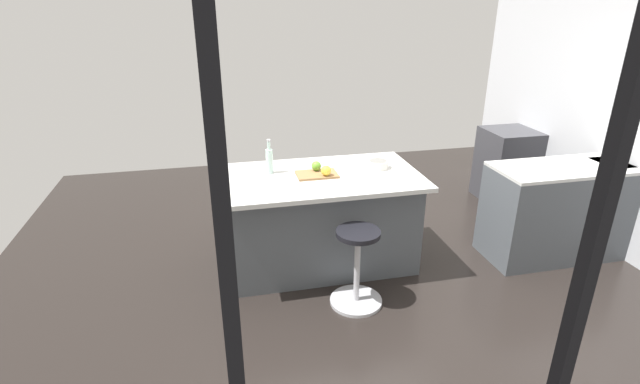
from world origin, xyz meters
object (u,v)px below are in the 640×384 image
kitchen_island (318,220)px  apple_yellow (326,171)px  water_bottle (269,160)px  fruit_bowl (378,164)px  apple_green (316,166)px  cutting_board (317,174)px  stool_by_window (357,270)px  oven_range (507,165)px

kitchen_island → apple_yellow: apple_yellow is taller
water_bottle → fruit_bowl: bearing=175.1°
apple_green → fruit_bowl: (-0.58, 0.00, -0.02)m
cutting_board → kitchen_island: bearing=-110.9°
kitchen_island → apple_green: bearing=-78.8°
kitchen_island → stool_by_window: size_ratio=2.67×
apple_green → fruit_bowl: bearing=180.0°
kitchen_island → apple_yellow: (-0.05, 0.11, 0.52)m
cutting_board → fruit_bowl: fruit_bowl is taller
cutting_board → apple_yellow: bearing=133.4°
kitchen_island → stool_by_window: (-0.18, 0.69, -0.15)m
oven_range → stool_by_window: size_ratio=1.32×
fruit_bowl → cutting_board: bearing=6.9°
kitchen_island → oven_range: bearing=-158.5°
apple_yellow → fruit_bowl: bearing=-164.9°
apple_green → water_bottle: water_bottle is taller
apple_green → apple_yellow: bearing=111.4°
oven_range → cutting_board: size_ratio=2.50×
oven_range → kitchen_island: size_ratio=0.50×
stool_by_window → cutting_board: bearing=-73.4°
kitchen_island → cutting_board: (0.02, 0.04, 0.47)m
cutting_board → apple_green: 0.09m
kitchen_island → apple_green: apple_green is taller
stool_by_window → water_bottle: bearing=-53.7°
oven_range → stool_by_window: (2.49, 1.74, -0.13)m
apple_green → fruit_bowl: 0.58m
stool_by_window → cutting_board: (0.19, -0.65, 0.62)m
kitchen_island → cutting_board: bearing=69.1°
kitchen_island → stool_by_window: bearing=104.3°
oven_range → fruit_bowl: 2.38m
stool_by_window → apple_yellow: size_ratio=7.55×
kitchen_island → fruit_bowl: size_ratio=9.12×
fruit_bowl → apple_yellow: bearing=15.1°
cutting_board → apple_green: (-0.01, -0.07, 0.05)m
apple_yellow → fruit_bowl: size_ratio=0.45×
apple_yellow → apple_green: (0.06, -0.14, -0.00)m
kitchen_island → apple_green: size_ratio=20.76×
fruit_bowl → kitchen_island: bearing=2.9°
oven_range → apple_yellow: (2.61, 1.16, 0.54)m
cutting_board → oven_range: bearing=-157.8°
water_bottle → fruit_bowl: water_bottle is taller
oven_range → water_bottle: 3.27m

